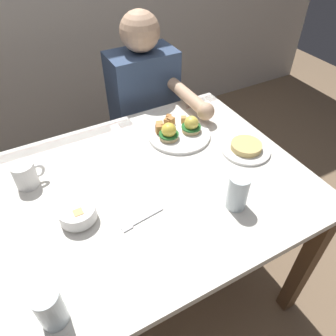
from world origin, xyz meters
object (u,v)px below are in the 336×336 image
object	(u,v)px
eggs_benedict_plate	(178,131)
coffee_mug	(25,174)
water_glass_near	(51,310)
fruit_bowl	(78,213)
fork	(140,220)
side_plate	(246,148)
dining_table	(143,205)
diner_person	(147,108)
water_glass_far	(237,194)

from	to	relation	value
eggs_benedict_plate	coffee_mug	distance (m)	0.62
water_glass_near	fruit_bowl	bearing A→B (deg)	62.60
fruit_bowl	fork	bearing A→B (deg)	-30.22
coffee_mug	side_plate	xyz separation A→B (m)	(0.81, -0.22, -0.04)
eggs_benedict_plate	fork	xyz separation A→B (m)	(-0.34, -0.34, -0.02)
fork	water_glass_near	world-z (taller)	water_glass_near
water_glass_near	eggs_benedict_plate	bearing A→B (deg)	38.59
dining_table	coffee_mug	world-z (taller)	coffee_mug
dining_table	diner_person	distance (m)	0.67
water_glass_near	side_plate	world-z (taller)	water_glass_near
fruit_bowl	diner_person	xyz separation A→B (m)	(0.55, 0.64, -0.12)
water_glass_near	diner_person	distance (m)	1.17
fruit_bowl	coffee_mug	bearing A→B (deg)	114.42
dining_table	diner_person	xyz separation A→B (m)	(0.31, 0.60, 0.02)
fork	dining_table	bearing A→B (deg)	62.63
dining_table	water_glass_far	xyz separation A→B (m)	(0.24, -0.24, 0.16)
coffee_mug	fork	bearing A→B (deg)	-50.64
water_glass_near	diner_person	world-z (taller)	diner_person
eggs_benedict_plate	water_glass_far	size ratio (longest dim) A/B	2.09
eggs_benedict_plate	water_glass_near	bearing A→B (deg)	-141.41
fruit_bowl	fork	xyz separation A→B (m)	(0.17, -0.10, -0.03)
side_plate	diner_person	bearing A→B (deg)	103.62
fruit_bowl	side_plate	bearing A→B (deg)	1.82
fork	side_plate	world-z (taller)	side_plate
dining_table	fork	bearing A→B (deg)	-117.37
coffee_mug	fork	world-z (taller)	coffee_mug
dining_table	fruit_bowl	bearing A→B (deg)	-170.17
eggs_benedict_plate	side_plate	distance (m)	0.29
fruit_bowl	fork	distance (m)	0.20
water_glass_near	coffee_mug	bearing A→B (deg)	86.14
dining_table	side_plate	distance (m)	0.47
coffee_mug	side_plate	size ratio (longest dim) A/B	0.56
dining_table	coffee_mug	size ratio (longest dim) A/B	10.78
dining_table	water_glass_far	size ratio (longest dim) A/B	9.27
eggs_benedict_plate	water_glass_near	world-z (taller)	water_glass_near
fruit_bowl	water_glass_near	size ratio (longest dim) A/B	0.98
coffee_mug	side_plate	distance (m)	0.84
dining_table	water_glass_far	distance (m)	0.37
dining_table	water_glass_far	world-z (taller)	water_glass_far
fork	water_glass_near	bearing A→B (deg)	-150.10
eggs_benedict_plate	fork	size ratio (longest dim) A/B	1.73
coffee_mug	side_plate	bearing A→B (deg)	-15.27
fruit_bowl	water_glass_near	bearing A→B (deg)	-117.40
water_glass_near	dining_table	bearing A→B (deg)	39.70
coffee_mug	diner_person	world-z (taller)	diner_person
fruit_bowl	water_glass_far	world-z (taller)	water_glass_far
eggs_benedict_plate	coffee_mug	size ratio (longest dim) A/B	2.43
coffee_mug	water_glass_near	size ratio (longest dim) A/B	0.91
coffee_mug	water_glass_far	world-z (taller)	water_glass_far
water_glass_far	diner_person	distance (m)	0.85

